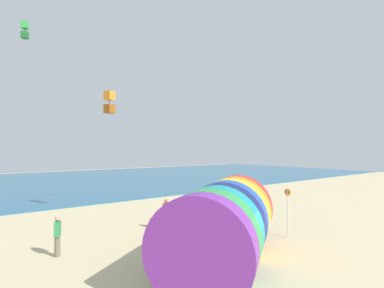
{
  "coord_description": "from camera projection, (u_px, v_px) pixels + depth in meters",
  "views": [
    {
      "loc": [
        -7.12,
        -7.21,
        4.62
      ],
      "look_at": [
        1.1,
        3.25,
        4.85
      ],
      "focal_mm": 28.0,
      "sensor_mm": 36.0,
      "label": 1
    }
  ],
  "objects": [
    {
      "name": "kite_handler",
      "position": [
        242.0,
        216.0,
        16.85
      ],
      "size": [
        0.42,
        0.37,
        1.66
      ],
      "color": "#383D56",
      "rests_on": "ground"
    },
    {
      "name": "bystander_mid_beach",
      "position": [
        57.0,
        235.0,
        12.87
      ],
      "size": [
        0.36,
        0.42,
        1.75
      ],
      "color": "#726651",
      "rests_on": "ground"
    },
    {
      "name": "kite_orange_box",
      "position": [
        109.0,
        102.0,
        20.83
      ],
      "size": [
        0.76,
        0.76,
        1.63
      ],
      "color": "orange"
    },
    {
      "name": "ground_plane",
      "position": [
        226.0,
        287.0,
        9.98
      ],
      "size": [
        120.0,
        120.0,
        0.0
      ],
      "primitive_type": "plane",
      "color": "#CCBA8C"
    },
    {
      "name": "giant_inflatable_tube",
      "position": [
        224.0,
        225.0,
        11.7
      ],
      "size": [
        7.86,
        6.75,
        3.32
      ],
      "color": "purple",
      "rests_on": "ground"
    },
    {
      "name": "kite_green_box",
      "position": [
        25.0,
        30.0,
        16.12
      ],
      "size": [
        0.45,
        0.45,
        0.94
      ],
      "color": "green"
    },
    {
      "name": "cooler_box",
      "position": [
        251.0,
        235.0,
        15.53
      ],
      "size": [
        0.59,
        0.63,
        0.36
      ],
      "primitive_type": "cube",
      "rotation": [
        0.0,
        0.0,
        2.17
      ],
      "color": "red",
      "rests_on": "ground"
    },
    {
      "name": "bystander_near_water",
      "position": [
        166.0,
        214.0,
        17.14
      ],
      "size": [
        0.4,
        0.3,
        1.76
      ],
      "color": "black",
      "rests_on": "ground"
    },
    {
      "name": "beach_flag",
      "position": [
        290.0,
        194.0,
        15.84
      ],
      "size": [
        0.47,
        0.36,
        2.54
      ],
      "color": "silver",
      "rests_on": "ground"
    },
    {
      "name": "sea",
      "position": [
        26.0,
        184.0,
        39.32
      ],
      "size": [
        120.0,
        40.0,
        0.1
      ],
      "primitive_type": "cube",
      "color": "#236084",
      "rests_on": "ground"
    }
  ]
}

